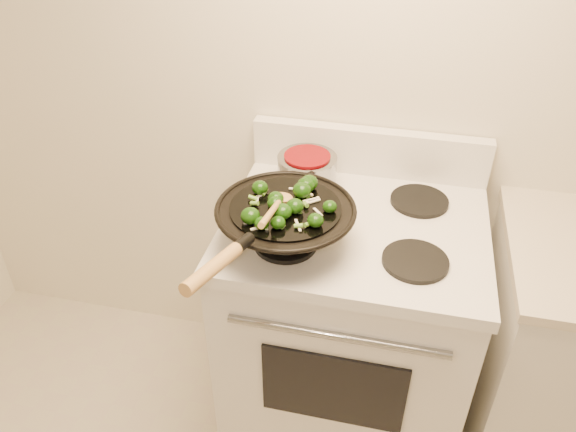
# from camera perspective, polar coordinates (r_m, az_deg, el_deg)

# --- Properties ---
(stove) EXTENTS (0.78, 0.67, 1.08)m
(stove) POSITION_cam_1_polar(r_m,az_deg,el_deg) (1.98, 5.99, -11.18)
(stove) COLOR white
(stove) RESTS_ON ground
(wok) EXTENTS (0.39, 0.63, 0.19)m
(wok) POSITION_cam_1_polar(r_m,az_deg,el_deg) (1.54, -0.33, -0.73)
(wok) COLOR black
(wok) RESTS_ON stove
(stirfry) EXTENTS (0.25, 0.26, 0.04)m
(stirfry) POSITION_cam_1_polar(r_m,az_deg,el_deg) (1.50, 0.03, 1.49)
(stirfry) COLOR #113308
(stirfry) RESTS_ON wok
(wooden_spoon) EXTENTS (0.07, 0.28, 0.11)m
(wooden_spoon) POSITION_cam_1_polar(r_m,az_deg,el_deg) (1.45, -1.20, 1.12)
(wooden_spoon) COLOR #AF8145
(wooden_spoon) RESTS_ON wok
(saucepan) EXTENTS (0.19, 0.30, 0.11)m
(saucepan) POSITION_cam_1_polar(r_m,az_deg,el_deg) (1.79, 1.95, 4.59)
(saucepan) COLOR gray
(saucepan) RESTS_ON stove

